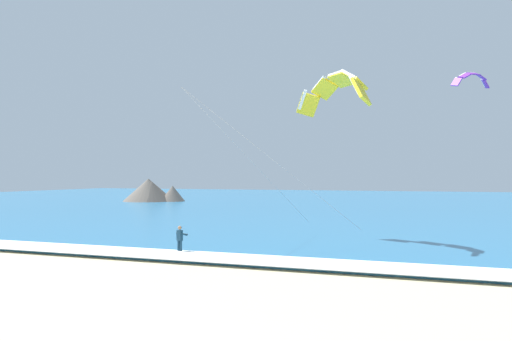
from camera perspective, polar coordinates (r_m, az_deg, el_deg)
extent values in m
cube|color=teal|center=(82.68, 13.70, -3.76)|extent=(200.00, 120.00, 0.20)
cube|color=white|center=(24.74, 1.33, -10.85)|extent=(200.00, 2.95, 0.04)
ellipsoid|color=white|center=(28.06, -9.25, -10.03)|extent=(0.92, 1.46, 0.05)
cube|color=black|center=(28.25, -9.02, -9.88)|extent=(0.17, 0.11, 0.04)
cube|color=black|center=(27.85, -9.48, -10.01)|extent=(0.17, 0.11, 0.04)
cylinder|color=#143347|center=(28.07, -9.38, -9.21)|extent=(0.14, 0.14, 0.84)
cylinder|color=#143347|center=(27.92, -9.11, -9.26)|extent=(0.14, 0.14, 0.84)
cube|color=#143347|center=(27.90, -9.24, -7.77)|extent=(0.39, 0.31, 0.60)
sphere|color=#9E704C|center=(27.84, -9.24, -6.87)|extent=(0.22, 0.22, 0.22)
cylinder|color=#143347|center=(28.13, -9.24, -7.61)|extent=(0.27, 0.50, 0.22)
cylinder|color=#143347|center=(27.86, -8.75, -7.68)|extent=(0.27, 0.50, 0.22)
cylinder|color=black|center=(28.14, -8.65, -7.61)|extent=(0.53, 0.23, 0.04)
cube|color=#3F3F42|center=(28.00, -9.06, -8.20)|extent=(0.14, 0.12, 0.10)
cube|color=yellow|center=(30.62, 12.63, 9.33)|extent=(1.30, 1.90, 1.83)
cube|color=white|center=(30.38, 11.89, 10.08)|extent=(0.83, 0.85, 1.41)
cube|color=yellow|center=(32.17, 11.90, 10.68)|extent=(1.78, 2.08, 1.50)
cube|color=white|center=(31.95, 11.19, 11.40)|extent=(1.17, 1.15, 0.93)
cube|color=yellow|center=(33.70, 10.33, 10.80)|extent=(2.06, 2.06, 0.84)
cube|color=white|center=(33.48, 9.64, 11.48)|extent=(1.29, 1.28, 0.23)
cube|color=yellow|center=(34.88, 8.34, 9.79)|extent=(2.08, 1.78, 1.50)
cube|color=white|center=(34.67, 7.66, 10.44)|extent=(1.16, 1.17, 0.93)
cube|color=yellow|center=(35.49, 6.35, 7.93)|extent=(1.91, 1.30, 1.83)
cube|color=white|center=(35.28, 5.67, 8.56)|extent=(0.85, 0.83, 1.41)
cylinder|color=#B2B2B7|center=(28.60, 2.15, 1.25)|extent=(9.94, 5.21, 8.72)
cylinder|color=#B2B2B7|center=(31.31, -0.52, 1.08)|extent=(5.62, 9.50, 8.72)
cube|color=purple|center=(53.60, 23.16, 9.86)|extent=(1.16, 0.90, 1.06)
cube|color=white|center=(53.87, 22.93, 9.99)|extent=(0.58, 0.46, 0.85)
cube|color=purple|center=(54.04, 24.00, 10.49)|extent=(1.29, 1.12, 0.84)
cube|color=white|center=(54.32, 23.77, 10.61)|extent=(0.78, 0.63, 0.56)
cube|color=purple|center=(54.70, 24.90, 10.61)|extent=(1.28, 1.24, 0.42)
cube|color=white|center=(54.97, 24.67, 10.73)|extent=(0.86, 0.68, 0.13)
cube|color=purple|center=(55.42, 25.65, 10.22)|extent=(1.12, 1.22, 0.84)
cube|color=white|center=(55.69, 25.42, 10.34)|extent=(0.78, 0.61, 0.56)
cube|color=purple|center=(56.04, 26.08, 9.41)|extent=(0.82, 1.11, 1.06)
cube|color=white|center=(56.30, 25.85, 9.54)|extent=(0.55, 0.45, 0.85)
cone|color=#665B51|center=(82.83, -10.09, -2.83)|extent=(4.64, 4.64, 2.90)
cone|color=#665B51|center=(84.36, -12.99, -2.39)|extent=(8.97, 8.97, 4.06)
cone|color=#47423D|center=(83.91, -12.52, -2.55)|extent=(8.30, 8.30, 3.62)
cone|color=#47423D|center=(85.53, -12.91, -2.35)|extent=(8.99, 8.99, 4.10)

